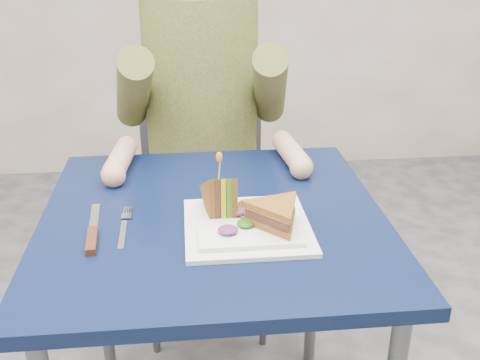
{
  "coord_description": "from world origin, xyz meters",
  "views": [
    {
      "loc": [
        -0.05,
        -1.1,
        1.31
      ],
      "look_at": [
        0.06,
        -0.02,
        0.82
      ],
      "focal_mm": 42.0,
      "sensor_mm": 36.0,
      "label": 1
    }
  ],
  "objects": [
    {
      "name": "toothpick",
      "position": [
        0.01,
        -0.03,
        0.85
      ],
      "size": [
        0.01,
        0.01,
        0.06
      ],
      "primitive_type": "cylinder",
      "rotation": [
        0.14,
        0.07,
        0.0
      ],
      "color": "tan",
      "rests_on": "sandwich_upright"
    },
    {
      "name": "sandwich_flat",
      "position": [
        0.12,
        -0.1,
        0.78
      ],
      "size": [
        0.21,
        0.21,
        0.05
      ],
      "color": "brown",
      "rests_on": "plate"
    },
    {
      "name": "fork",
      "position": [
        -0.19,
        -0.05,
        0.73
      ],
      "size": [
        0.02,
        0.18,
        0.01
      ],
      "color": "silver",
      "rests_on": "table"
    },
    {
      "name": "toothpick_frill",
      "position": [
        0.01,
        -0.03,
        0.88
      ],
      "size": [
        0.01,
        0.01,
        0.02
      ],
      "primitive_type": "ellipsoid",
      "color": "orange",
      "rests_on": "sandwich_upright"
    },
    {
      "name": "table",
      "position": [
        0.0,
        0.0,
        0.65
      ],
      "size": [
        0.75,
        0.75,
        0.73
      ],
      "color": "black",
      "rests_on": "ground"
    },
    {
      "name": "diner",
      "position": [
        -0.0,
        0.55,
        0.91
      ],
      "size": [
        0.54,
        0.59,
        0.74
      ],
      "color": "#515526",
      "rests_on": "chair"
    },
    {
      "name": "lettuce_spill",
      "position": [
        0.07,
        -0.06,
        0.76
      ],
      "size": [
        0.15,
        0.13,
        0.02
      ],
      "primitive_type": null,
      "color": "#337A14",
      "rests_on": "plate"
    },
    {
      "name": "plate",
      "position": [
        0.07,
        -0.07,
        0.74
      ],
      "size": [
        0.26,
        0.26,
        0.02
      ],
      "color": "white",
      "rests_on": "table"
    },
    {
      "name": "chair",
      "position": [
        0.0,
        0.66,
        0.54
      ],
      "size": [
        0.42,
        0.4,
        0.93
      ],
      "color": "#47474C",
      "rests_on": "ground"
    },
    {
      "name": "sandwich_upright",
      "position": [
        0.01,
        -0.03,
        0.78
      ],
      "size": [
        0.08,
        0.13,
        0.13
      ],
      "color": "brown",
      "rests_on": "plate"
    },
    {
      "name": "onion_ring",
      "position": [
        0.08,
        -0.07,
        0.77
      ],
      "size": [
        0.04,
        0.04,
        0.02
      ],
      "primitive_type": "torus",
      "rotation": [
        0.44,
        0.0,
        0.0
      ],
      "color": "#9E4C7A",
      "rests_on": "plate"
    },
    {
      "name": "knife",
      "position": [
        -0.25,
        -0.08,
        0.74
      ],
      "size": [
        0.04,
        0.22,
        0.02
      ],
      "color": "silver",
      "rests_on": "table"
    }
  ]
}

